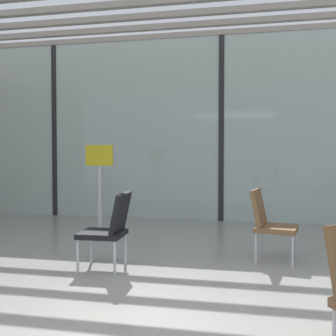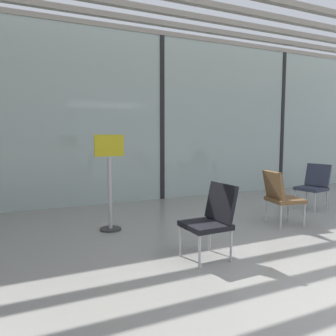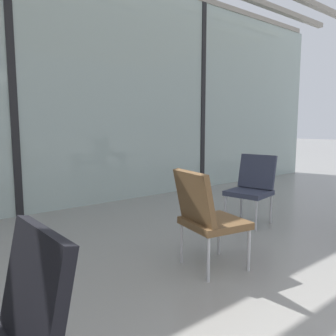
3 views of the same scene
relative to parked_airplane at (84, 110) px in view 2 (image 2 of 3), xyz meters
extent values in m
cube|color=#A3B7B2|center=(0.91, -4.00, -0.44)|extent=(14.00, 0.08, 3.58)
cube|color=black|center=(0.91, -4.00, -0.44)|extent=(0.10, 0.12, 3.58)
cube|color=black|center=(4.41, -4.00, -0.44)|extent=(0.10, 0.12, 3.58)
cube|color=gray|center=(0.91, -5.80, 1.40)|extent=(13.72, 0.12, 0.10)
cube|color=gray|center=(0.91, -5.20, 1.40)|extent=(13.72, 0.12, 0.10)
cube|color=gray|center=(0.91, -4.60, 1.40)|extent=(13.72, 0.12, 0.10)
cube|color=gray|center=(0.91, -4.00, 1.40)|extent=(13.72, 0.12, 0.10)
ellipsoid|color=#B2BCD6|center=(0.32, 0.00, 0.00)|extent=(13.09, 4.45, 4.45)
sphere|color=black|center=(-1.48, -2.05, 0.33)|extent=(0.28, 0.28, 0.28)
sphere|color=black|center=(-0.58, -2.05, 0.33)|extent=(0.28, 0.28, 0.28)
sphere|color=black|center=(0.32, -2.05, 0.33)|extent=(0.28, 0.28, 0.28)
sphere|color=black|center=(1.22, -2.05, 0.33)|extent=(0.28, 0.28, 0.28)
sphere|color=black|center=(2.12, -2.05, 0.33)|extent=(0.28, 0.28, 0.28)
cube|color=#33384C|center=(3.10, -6.22, -1.83)|extent=(0.56, 0.56, 0.06)
cube|color=#33384C|center=(3.31, -6.18, -1.58)|extent=(0.23, 0.50, 0.44)
cylinder|color=#BCBCC1|center=(2.85, -6.06, -2.04)|extent=(0.03, 0.03, 0.37)
cylinder|color=#BCBCC1|center=(2.93, -6.47, -2.04)|extent=(0.03, 0.03, 0.37)
cylinder|color=#BCBCC1|center=(3.26, -5.98, -2.04)|extent=(0.03, 0.03, 0.37)
cylinder|color=#BCBCC1|center=(3.34, -6.39, -2.04)|extent=(0.03, 0.03, 0.37)
cube|color=black|center=(-0.14, -7.60, -1.83)|extent=(0.50, 0.50, 0.06)
cube|color=black|center=(0.07, -7.59, -1.58)|extent=(0.16, 0.48, 0.44)
cylinder|color=#BCBCC1|center=(-0.36, -7.40, -2.04)|extent=(0.03, 0.03, 0.37)
cylinder|color=#BCBCC1|center=(-0.35, -7.82, -2.04)|extent=(0.03, 0.03, 0.37)
cylinder|color=#BCBCC1|center=(0.06, -7.38, -2.04)|extent=(0.03, 0.03, 0.37)
cylinder|color=#BCBCC1|center=(0.07, -7.80, -2.04)|extent=(0.03, 0.03, 0.37)
cube|color=brown|center=(1.80, -6.86, -1.83)|extent=(0.56, 0.56, 0.06)
cube|color=brown|center=(1.59, -6.82, -1.58)|extent=(0.22, 0.50, 0.44)
cylinder|color=#BCBCC1|center=(1.97, -7.10, -2.04)|extent=(0.03, 0.03, 0.37)
cylinder|color=#BCBCC1|center=(2.05, -6.69, -2.04)|extent=(0.03, 0.03, 0.37)
cylinder|color=#BCBCC1|center=(1.56, -7.03, -2.04)|extent=(0.03, 0.03, 0.37)
cylinder|color=#BCBCC1|center=(1.63, -6.62, -2.04)|extent=(0.03, 0.03, 0.37)
cylinder|color=#333333|center=(-0.82, -5.98, -2.21)|extent=(0.32, 0.32, 0.03)
cylinder|color=#B2B2B7|center=(-0.82, -5.98, -1.68)|extent=(0.06, 0.06, 1.10)
cube|color=gold|center=(-0.82, -5.98, -0.95)|extent=(0.44, 0.03, 0.32)
camera|label=1|loc=(1.53, -11.90, -0.92)|focal=43.26mm
camera|label=2|loc=(-2.12, -10.80, -0.79)|focal=35.56mm
camera|label=3|loc=(-0.26, -8.79, -0.99)|focal=35.34mm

